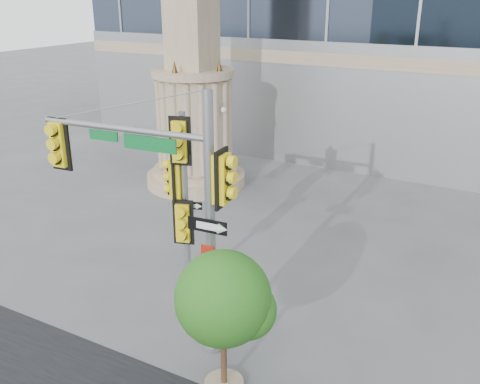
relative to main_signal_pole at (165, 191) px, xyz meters
The scene contains 5 objects.
ground 4.01m from the main_signal_pole, 68.47° to the left, with size 120.00×120.00×0.00m, color #545456.
monument 11.44m from the main_signal_pole, 120.11° to the left, with size 4.40×4.40×16.60m.
main_signal_pole is the anchor object (origin of this frame).
secondary_signal_pole 2.35m from the main_signal_pole, 115.87° to the left, with size 0.98×0.70×5.26m.
street_tree 2.91m from the main_signal_pole, 24.16° to the right, with size 2.09×2.04×3.25m.
Camera 1 is at (6.67, -9.98, 8.23)m, focal length 40.00 mm.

